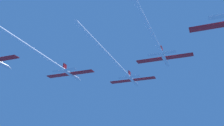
{
  "coord_description": "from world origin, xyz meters",
  "views": [
    {
      "loc": [
        28.25,
        -93.94,
        -32.16
      ],
      "look_at": [
        0.04,
        -20.01,
        0.19
      ],
      "focal_mm": 43.38,
      "sensor_mm": 36.0,
      "label": 1
    }
  ],
  "objects": [
    {
      "name": "jet_left_wing",
      "position": [
        -16.65,
        -34.49,
        -0.29
      ],
      "size": [
        17.41,
        60.43,
        2.88
      ],
      "color": "white"
    },
    {
      "name": "jet_lead",
      "position": [
        0.84,
        -14.83,
        0.62
      ],
      "size": [
        17.41,
        54.03,
        2.88
      ],
      "color": "white"
    },
    {
      "name": "jet_right_wing",
      "position": [
        16.01,
        -32.75,
        0.83
      ],
      "size": [
        17.41,
        57.85,
        2.88
      ],
      "color": "white"
    }
  ]
}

